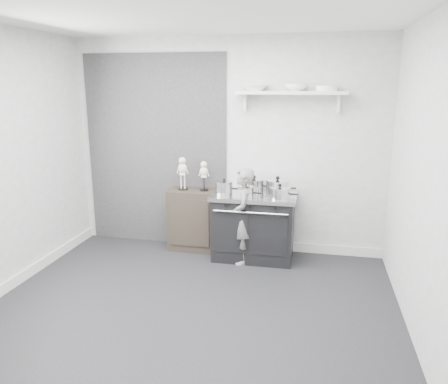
{
  "coord_description": "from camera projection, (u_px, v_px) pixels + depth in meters",
  "views": [
    {
      "loc": [
        1.12,
        -3.62,
        2.13
      ],
      "look_at": [
        0.15,
        0.95,
        0.96
      ],
      "focal_mm": 35.0,
      "sensor_mm": 36.0,
      "label": 1
    }
  ],
  "objects": [
    {
      "name": "stove",
      "position": [
        254.0,
        226.0,
        5.4
      ],
      "size": [
        1.02,
        0.64,
        0.82
      ],
      "color": "black",
      "rests_on": "ground"
    },
    {
      "name": "pot_back_right",
      "position": [
        277.0,
        187.0,
        5.3
      ],
      "size": [
        0.37,
        0.28,
        0.22
      ],
      "color": "silver",
      "rests_on": "stove"
    },
    {
      "name": "bowl_small",
      "position": [
        296.0,
        87.0,
        5.09
      ],
      "size": [
        0.25,
        0.25,
        0.08
      ],
      "primitive_type": "imported",
      "color": "white",
      "rests_on": "wall_shelf"
    },
    {
      "name": "room_shell",
      "position": [
        180.0,
        139.0,
        3.94
      ],
      "size": [
        4.02,
        3.62,
        2.71
      ],
      "color": "#A6A6A3",
      "rests_on": "ground"
    },
    {
      "name": "skeleton_torso",
      "position": [
        204.0,
        174.0,
        5.51
      ],
      "size": [
        0.12,
        0.08,
        0.43
      ],
      "primitive_type": null,
      "color": "beige",
      "rests_on": "side_cabinet"
    },
    {
      "name": "pot_front_left",
      "position": [
        224.0,
        188.0,
        5.27
      ],
      "size": [
        0.3,
        0.21,
        0.2
      ],
      "color": "silver",
      "rests_on": "stove"
    },
    {
      "name": "child",
      "position": [
        242.0,
        216.0,
        5.21
      ],
      "size": [
        0.35,
        0.47,
        1.16
      ],
      "primitive_type": "imported",
      "rotation": [
        0.0,
        0.0,
        -1.4
      ],
      "color": "slate",
      "rests_on": "ground"
    },
    {
      "name": "wall_shelf",
      "position": [
        291.0,
        94.0,
        5.12
      ],
      "size": [
        1.3,
        0.26,
        0.24
      ],
      "color": "silver",
      "rests_on": "room_shell"
    },
    {
      "name": "side_cabinet",
      "position": [
        193.0,
        220.0,
        5.69
      ],
      "size": [
        0.61,
        0.36,
        0.8
      ],
      "primitive_type": "cube",
      "color": "black",
      "rests_on": "ground"
    },
    {
      "name": "ground",
      "position": [
        188.0,
        312.0,
        4.18
      ],
      "size": [
        4.0,
        4.0,
        0.0
      ],
      "primitive_type": "plane",
      "color": "black",
      "rests_on": "ground"
    },
    {
      "name": "pot_front_right",
      "position": [
        280.0,
        193.0,
        5.07
      ],
      "size": [
        0.33,
        0.24,
        0.18
      ],
      "color": "silver",
      "rests_on": "stove"
    },
    {
      "name": "pot_front_center",
      "position": [
        246.0,
        192.0,
        5.14
      ],
      "size": [
        0.28,
        0.19,
        0.16
      ],
      "color": "silver",
      "rests_on": "stove"
    },
    {
      "name": "skeleton_full",
      "position": [
        183.0,
        171.0,
        5.56
      ],
      "size": [
        0.14,
        0.09,
        0.49
      ],
      "primitive_type": null,
      "color": "beige",
      "rests_on": "side_cabinet"
    },
    {
      "name": "plate_stack",
      "position": [
        327.0,
        88.0,
        5.02
      ],
      "size": [
        0.26,
        0.26,
        0.06
      ],
      "primitive_type": "cylinder",
      "color": "white",
      "rests_on": "wall_shelf"
    },
    {
      "name": "pot_back_left",
      "position": [
        254.0,
        185.0,
        5.42
      ],
      "size": [
        0.36,
        0.27,
        0.2
      ],
      "color": "silver",
      "rests_on": "stove"
    },
    {
      "name": "bowl_large",
      "position": [
        255.0,
        87.0,
        5.18
      ],
      "size": [
        0.3,
        0.3,
        0.07
      ],
      "primitive_type": "imported",
      "color": "white",
      "rests_on": "wall_shelf"
    }
  ]
}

